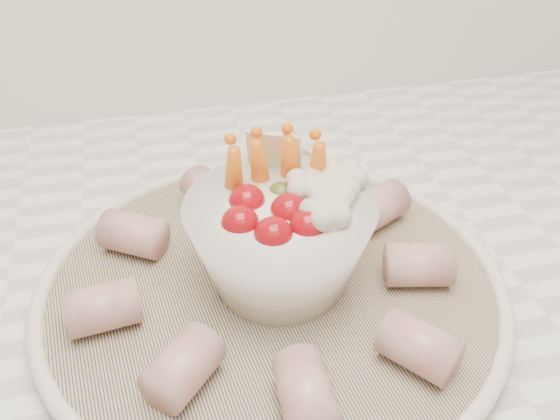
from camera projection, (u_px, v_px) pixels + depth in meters
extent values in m
cube|color=white|center=(85.00, 316.00, 0.49)|extent=(2.04, 0.62, 0.04)
cylinder|color=navy|center=(272.00, 290.00, 0.48)|extent=(0.39, 0.39, 0.01)
torus|color=silver|center=(272.00, 283.00, 0.47)|extent=(0.36, 0.36, 0.01)
sphere|color=maroon|center=(240.00, 224.00, 0.42)|extent=(0.03, 0.03, 0.03)
sphere|color=maroon|center=(273.00, 236.00, 0.41)|extent=(0.03, 0.03, 0.03)
sphere|color=maroon|center=(308.00, 227.00, 0.41)|extent=(0.03, 0.03, 0.03)
sphere|color=maroon|center=(247.00, 202.00, 0.44)|extent=(0.03, 0.03, 0.03)
sphere|color=maroon|center=(289.00, 212.00, 0.43)|extent=(0.03, 0.03, 0.03)
sphere|color=#436120|center=(281.00, 195.00, 0.45)|extent=(0.02, 0.02, 0.02)
cone|color=orange|center=(260.00, 171.00, 0.45)|extent=(0.03, 0.04, 0.06)
cone|color=orange|center=(290.00, 167.00, 0.46)|extent=(0.03, 0.04, 0.06)
cone|color=orange|center=(317.00, 174.00, 0.45)|extent=(0.02, 0.03, 0.06)
cone|color=orange|center=(234.00, 179.00, 0.45)|extent=(0.02, 0.03, 0.06)
sphere|color=beige|center=(334.00, 200.00, 0.44)|extent=(0.03, 0.03, 0.03)
sphere|color=beige|center=(326.00, 220.00, 0.42)|extent=(0.03, 0.03, 0.03)
sphere|color=beige|center=(342.00, 185.00, 0.45)|extent=(0.03, 0.03, 0.03)
sphere|color=beige|center=(309.00, 194.00, 0.44)|extent=(0.03, 0.03, 0.03)
cube|color=beige|center=(274.00, 158.00, 0.47)|extent=(0.04, 0.03, 0.04)
cylinder|color=#A84D53|center=(419.00, 265.00, 0.46)|extent=(0.05, 0.04, 0.03)
cylinder|color=#A84D53|center=(377.00, 207.00, 0.53)|extent=(0.06, 0.05, 0.03)
cylinder|color=#A84D53|center=(295.00, 177.00, 0.56)|extent=(0.05, 0.06, 0.03)
cylinder|color=#A84D53|center=(208.00, 195.00, 0.54)|extent=(0.05, 0.06, 0.03)
cylinder|color=#A84D53|center=(133.00, 234.00, 0.49)|extent=(0.06, 0.05, 0.03)
cylinder|color=#A84D53|center=(102.00, 308.00, 0.43)|extent=(0.05, 0.04, 0.03)
cylinder|color=#A84D53|center=(183.00, 368.00, 0.39)|extent=(0.06, 0.06, 0.03)
cylinder|color=#A84D53|center=(306.00, 393.00, 0.37)|extent=(0.04, 0.05, 0.03)
cylinder|color=#A84D53|center=(419.00, 346.00, 0.40)|extent=(0.06, 0.06, 0.03)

